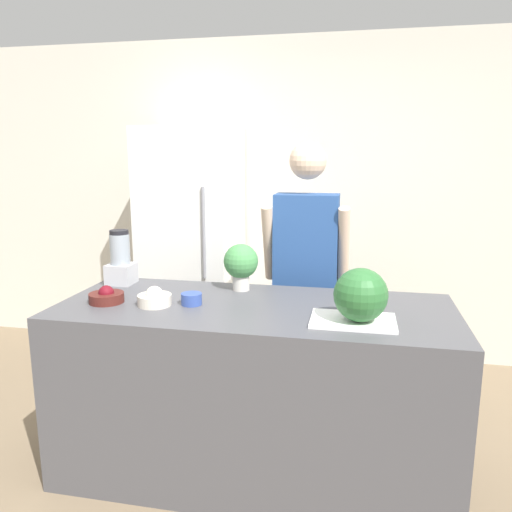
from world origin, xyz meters
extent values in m
cube|color=silver|center=(0.00, 2.16, 1.30)|extent=(8.00, 0.06, 2.60)
cube|color=#4C4C51|center=(0.00, 0.42, 0.46)|extent=(2.02, 0.83, 0.92)
cube|color=white|center=(-0.78, 1.76, 0.94)|extent=(0.70, 0.71, 1.88)
cylinder|color=gray|center=(-0.57, 1.39, 1.13)|extent=(0.02, 0.02, 0.66)
cube|color=gray|center=(0.19, 1.11, 0.42)|extent=(0.30, 0.18, 0.84)
cube|color=#284C8C|center=(0.19, 1.11, 1.14)|extent=(0.39, 0.22, 0.60)
sphere|color=beige|center=(0.19, 1.11, 1.64)|extent=(0.23, 0.23, 0.23)
cylinder|color=beige|center=(-0.04, 1.07, 1.13)|extent=(0.07, 0.24, 0.50)
cylinder|color=beige|center=(0.42, 1.07, 1.13)|extent=(0.07, 0.24, 0.50)
cube|color=white|center=(0.50, 0.26, 0.93)|extent=(0.39, 0.27, 0.01)
sphere|color=#2D6B33|center=(0.53, 0.24, 1.06)|extent=(0.25, 0.25, 0.25)
cylinder|color=#511E19|center=(-0.77, 0.32, 0.95)|extent=(0.18, 0.18, 0.05)
sphere|color=maroon|center=(-0.77, 0.32, 0.97)|extent=(0.08, 0.08, 0.08)
cylinder|color=beige|center=(-0.50, 0.32, 0.95)|extent=(0.17, 0.17, 0.06)
sphere|color=white|center=(-0.50, 0.32, 0.98)|extent=(0.09, 0.09, 0.09)
cylinder|color=#334C9E|center=(-0.32, 0.37, 0.95)|extent=(0.11, 0.11, 0.06)
cube|color=#B7B7BC|center=(-0.87, 0.69, 0.98)|extent=(0.15, 0.15, 0.12)
cylinder|color=#99A3AD|center=(-0.87, 0.69, 1.13)|extent=(0.12, 0.12, 0.18)
cylinder|color=black|center=(-0.87, 0.69, 1.23)|extent=(0.11, 0.11, 0.02)
cylinder|color=beige|center=(-0.13, 0.69, 0.97)|extent=(0.10, 0.10, 0.08)
sphere|color=#478E4C|center=(-0.13, 0.69, 1.09)|extent=(0.20, 0.20, 0.20)
camera|label=1|loc=(0.50, -1.98, 1.68)|focal=35.00mm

